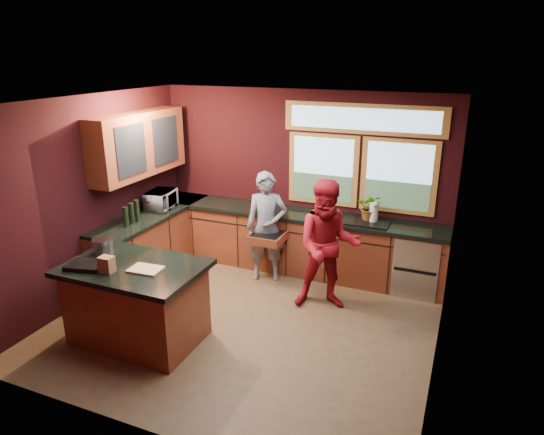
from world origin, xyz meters
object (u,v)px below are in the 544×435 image
Objects in this scene: cutting_board at (146,269)px; person_red at (328,246)px; island at (137,302)px; person_grey at (266,227)px; stock_pot at (103,246)px.

person_red is at bearing 45.80° from cutting_board.
island is 0.96× the size of person_grey.
stock_pot is at bearing 164.74° from island.
person_red is 7.20× the size of stock_pot.
person_grey reaches higher than stock_pot.
person_red is 2.29m from cutting_board.
stock_pot is (-0.75, 0.20, 0.08)m from cutting_board.
cutting_board is at bearing -124.71° from person_grey.
cutting_board is at bearing -152.44° from person_red.
person_red reaches higher than cutting_board.
person_red is at bearing 41.53° from island.
island is at bearing 165.96° from cutting_board.
person_grey is 2.31m from stock_pot.
person_grey is (0.74, 2.06, 0.33)m from island.
stock_pot reaches higher than cutting_board.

